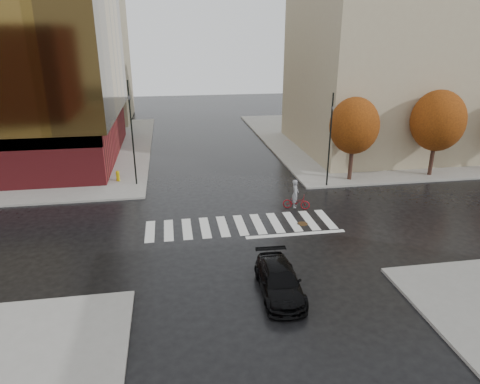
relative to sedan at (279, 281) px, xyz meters
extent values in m
plane|color=black|center=(-0.50, 7.02, -0.64)|extent=(120.00, 120.00, 0.00)
cube|color=gray|center=(20.50, 28.02, -0.57)|extent=(30.00, 30.00, 0.15)
cube|color=silver|center=(-0.50, 7.52, -0.64)|extent=(12.00, 3.00, 0.01)
cube|color=tan|center=(16.50, 24.02, 8.51)|extent=(16.00, 16.00, 18.00)
cube|color=tan|center=(-16.50, 44.02, 9.51)|extent=(14.00, 12.00, 20.00)
cylinder|color=black|center=(9.50, 14.42, 0.91)|extent=(0.32, 0.32, 2.80)
ellipsoid|color=#8F3D0D|center=(9.50, 14.42, 3.83)|extent=(3.80, 3.80, 4.37)
cylinder|color=black|center=(16.50, 14.42, 0.91)|extent=(0.32, 0.32, 2.80)
ellipsoid|color=#8F3D0D|center=(16.50, 14.42, 3.99)|extent=(4.20, 4.20, 4.83)
imported|color=black|center=(0.00, 0.00, 0.00)|extent=(1.96, 4.49, 1.28)
imported|color=maroon|center=(3.63, 9.52, -0.17)|extent=(1.91, 1.21, 0.95)
imported|color=gray|center=(3.53, 9.52, 0.45)|extent=(0.67, 0.82, 1.92)
cylinder|color=black|center=(-7.26, 16.02, 3.43)|extent=(0.12, 0.12, 7.84)
imported|color=black|center=(-7.26, 16.02, 6.27)|extent=(0.23, 0.21, 0.98)
cylinder|color=black|center=(7.19, 13.32, 3.01)|extent=(0.12, 0.12, 7.00)
imported|color=black|center=(7.19, 13.32, 5.54)|extent=(0.16, 0.19, 0.87)
cylinder|color=#DBBC0C|center=(-8.74, 17.02, -0.15)|extent=(0.28, 0.28, 0.69)
sphere|color=#DBBC0C|center=(-8.74, 17.02, 0.20)|extent=(0.30, 0.30, 0.30)
cylinder|color=#51371D|center=(3.33, 7.08, -0.64)|extent=(0.79, 0.79, 0.01)
camera|label=1|loc=(-4.50, -16.15, 10.48)|focal=32.00mm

